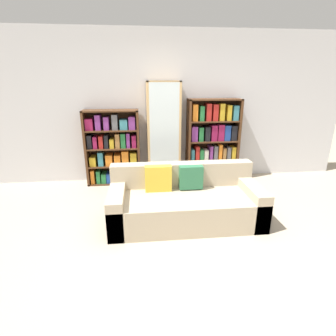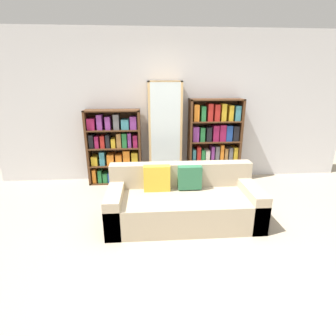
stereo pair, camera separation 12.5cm
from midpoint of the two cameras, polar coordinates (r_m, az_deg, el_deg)
The scene contains 7 objects.
ground_plane at distance 3.27m, azimuth 4.91°, elevation -16.03°, with size 16.00×16.00×0.00m, color tan.
wall_back at distance 4.98m, azimuth 0.32°, elevation 12.91°, with size 6.61×0.06×2.70m.
couch at distance 3.62m, azimuth 2.63°, elevation -7.40°, with size 2.01×0.88×0.75m.
bookshelf_left at distance 4.90m, azimuth -12.54°, elevation 4.05°, with size 0.97×0.32×1.35m.
display_cabinet at distance 4.81m, azimuth -1.73°, elevation 7.40°, with size 0.59×0.36×1.84m.
bookshelf_right at distance 5.01m, azimuth 8.96°, elevation 5.77°, with size 0.97×0.32×1.53m.
wine_bottle at distance 4.52m, azimuth 7.29°, elevation -3.42°, with size 0.07×0.07×0.40m.
Camera 1 is at (-0.61, -2.62, 1.86)m, focal length 28.00 mm.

